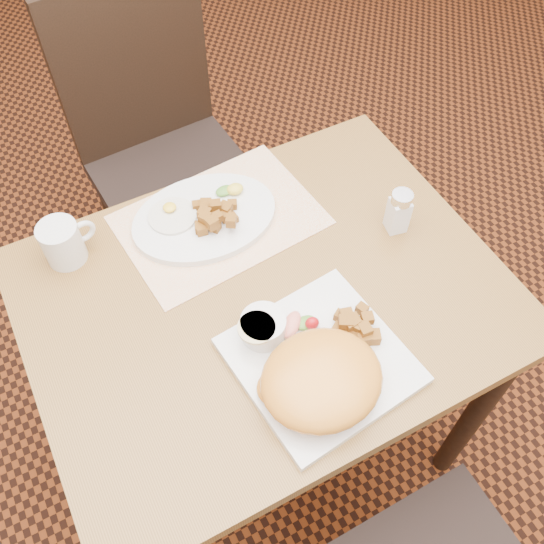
{
  "coord_description": "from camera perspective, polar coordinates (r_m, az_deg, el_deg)",
  "views": [
    {
      "loc": [
        -0.29,
        -0.57,
        1.72
      ],
      "look_at": [
        0.01,
        -0.0,
        0.82
      ],
      "focal_mm": 40.0,
      "sensor_mm": 36.0,
      "label": 1
    }
  ],
  "objects": [
    {
      "name": "ground",
      "position": [
        1.83,
        -0.35,
        -15.1
      ],
      "size": [
        8.0,
        8.0,
        0.0
      ],
      "primitive_type": "plane",
      "color": "black",
      "rests_on": "ground"
    },
    {
      "name": "table",
      "position": [
        1.25,
        -0.49,
        -4.8
      ],
      "size": [
        0.9,
        0.7,
        0.75
      ],
      "color": "brown",
      "rests_on": "ground"
    },
    {
      "name": "chair_far",
      "position": [
        1.78,
        -10.45,
        11.97
      ],
      "size": [
        0.44,
        0.45,
        0.97
      ],
      "rotation": [
        0.0,
        0.0,
        3.2
      ],
      "color": "black",
      "rests_on": "ground"
    },
    {
      "name": "placemat",
      "position": [
        1.27,
        -4.95,
        4.89
      ],
      "size": [
        0.42,
        0.32,
        0.0
      ],
      "primitive_type": "cube",
      "rotation": [
        0.0,
        0.0,
        0.1
      ],
      "color": "white",
      "rests_on": "table"
    },
    {
      "name": "plate_square",
      "position": [
        1.08,
        4.55,
        -8.3
      ],
      "size": [
        0.31,
        0.31,
        0.02
      ],
      "primitive_type": "cube",
      "rotation": [
        0.0,
        0.0,
        0.1
      ],
      "color": "silver",
      "rests_on": "table"
    },
    {
      "name": "plate_oval",
      "position": [
        1.27,
        -6.36,
        5.1
      ],
      "size": [
        0.32,
        0.24,
        0.02
      ],
      "primitive_type": null,
      "rotation": [
        0.0,
        0.0,
        -0.05
      ],
      "color": "silver",
      "rests_on": "placemat"
    },
    {
      "name": "hollandaise_mound",
      "position": [
        1.02,
        4.57,
        -10.11
      ],
      "size": [
        0.21,
        0.19,
        0.08
      ],
      "color": "orange",
      "rests_on": "plate_square"
    },
    {
      "name": "ramekin",
      "position": [
        1.07,
        -0.89,
        -5.19
      ],
      "size": [
        0.09,
        0.08,
        0.04
      ],
      "color": "silver",
      "rests_on": "plate_square"
    },
    {
      "name": "garnish_sq",
      "position": [
        1.09,
        2.58,
        -4.9
      ],
      "size": [
        0.08,
        0.06,
        0.03
      ],
      "color": "#387223",
      "rests_on": "plate_square"
    },
    {
      "name": "fried_egg",
      "position": [
        1.27,
        -9.39,
        5.34
      ],
      "size": [
        0.1,
        0.1,
        0.02
      ],
      "color": "white",
      "rests_on": "plate_oval"
    },
    {
      "name": "garnish_ov",
      "position": [
        1.29,
        -3.9,
        7.74
      ],
      "size": [
        0.06,
        0.04,
        0.02
      ],
      "color": "#387223",
      "rests_on": "plate_oval"
    },
    {
      "name": "salt_shaker",
      "position": [
        1.24,
        11.84,
        5.65
      ],
      "size": [
        0.05,
        0.05,
        0.1
      ],
      "color": "white",
      "rests_on": "table"
    },
    {
      "name": "coffee_mug",
      "position": [
        1.24,
        -19.06,
        2.65
      ],
      "size": [
        0.11,
        0.08,
        0.09
      ],
      "color": "silver",
      "rests_on": "table"
    },
    {
      "name": "home_fries_sq",
      "position": [
        1.09,
        7.73,
        -5.21
      ],
      "size": [
        0.09,
        0.09,
        0.04
      ],
      "color": "#905717",
      "rests_on": "plate_square"
    },
    {
      "name": "home_fries_ov",
      "position": [
        1.24,
        -5.5,
        5.37
      ],
      "size": [
        0.11,
        0.11,
        0.04
      ],
      "color": "#905717",
      "rests_on": "plate_oval"
    }
  ]
}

